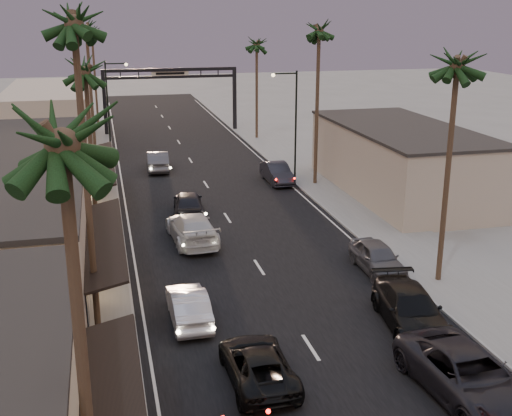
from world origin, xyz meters
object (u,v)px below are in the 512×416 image
palm_rb (319,25)px  palm_far (91,28)px  palm_ld (86,23)px  curbside_black (410,309)px  streetlight_right (293,118)px  palm_lc (84,64)px  oncoming_pickup (258,364)px  curbside_near (468,375)px  streetlight_left (111,102)px  palm_rc (257,40)px  arch (170,84)px  oncoming_silver (188,305)px  palm_lb (73,13)px  palm_ra (458,56)px  palm_la (60,122)px

palm_rb → palm_far: size_ratio=1.08×
palm_ld → curbside_black: 39.44m
streetlight_right → palm_lc: (-15.52, -9.00, 5.14)m
oncoming_pickup → curbside_near: size_ratio=0.80×
streetlight_left → oncoming_pickup: (4.18, -40.88, -4.62)m
palm_rc → curbside_near: size_ratio=1.91×
oncoming_pickup → palm_far: bearing=-85.3°
palm_rb → arch: bearing=108.3°
oncoming_silver → streetlight_right: bearing=-117.6°
oncoming_pickup → palm_ld: bearing=-81.7°
streetlight_right → palm_far: (-15.22, 33.00, 6.11)m
palm_lb → palm_ra: palm_lb is taller
palm_rb → oncoming_silver: size_ratio=3.06×
arch → palm_rc: (8.60, -6.00, 4.94)m
palm_lb → palm_far: (0.30, 56.00, -1.94)m
palm_far → oncoming_pickup: bearing=-84.8°
arch → palm_lb: bearing=-100.2°
oncoming_silver → curbside_near: (8.99, -8.34, 0.12)m
palm_rc → oncoming_pickup: bearing=-103.6°
palm_lb → palm_ld: 33.01m
palm_lb → curbside_black: (13.47, -2.22, -12.53)m
streetlight_left → palm_la: palm_la is taller
streetlight_right → oncoming_pickup: size_ratio=1.78×
palm_ld → curbside_black: size_ratio=2.42×
streetlight_right → palm_ld: 19.78m
palm_la → palm_ld: 46.01m
arch → palm_ra: 47.17m
oncoming_silver → curbside_near: curbside_near is taller
oncoming_silver → curbside_black: bearing=163.0°
palm_lb → oncoming_pickup: size_ratio=3.00×
palm_ld → palm_ra: 35.47m
palm_far → palm_rb: bearing=-63.6°
palm_ra → palm_lc: bearing=145.1°
palm_ld → palm_rc: palm_ld is taller
oncoming_pickup → curbside_black: curbside_black is taller
palm_far → curbside_near: 65.82m
streetlight_left → palm_la: size_ratio=0.68×
palm_lb → palm_lc: 14.30m
oncoming_pickup → curbside_near: curbside_near is taller
streetlight_left → palm_far: size_ratio=0.68×
streetlight_left → palm_lb: palm_lb is taller
oncoming_pickup → streetlight_right: bearing=-109.6°
streetlight_right → palm_lc: 18.66m
palm_ra → palm_far: bearing=107.4°
oncoming_pickup → streetlight_left: bearing=-84.7°
curbside_near → palm_la: bearing=-162.5°
palm_rb → streetlight_left: bearing=137.9°
curbside_near → palm_lc: bearing=116.2°
palm_rc → oncoming_silver: palm_rc is taller
streetlight_right → curbside_black: (-2.05, -25.22, -4.48)m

